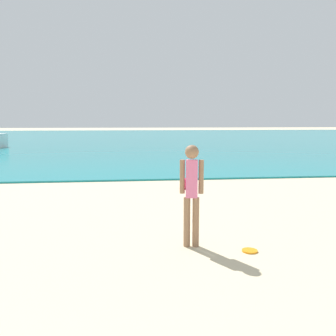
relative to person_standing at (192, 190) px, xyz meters
The scene contains 4 objects.
water 36.33m from the person_standing, 90.49° to the left, with size 160.00×60.00×0.06m, color teal.
person_standing is the anchor object (origin of this frame).
frisbee 1.28m from the person_standing, 21.56° to the right, with size 0.24×0.24×0.03m, color orange.
beach_ball 4.93m from the person_standing, 81.72° to the left, with size 0.32×0.32×0.32m, color #E51E4C.
Camera 1 is at (-0.68, 1.72, 1.98)m, focal length 38.65 mm.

